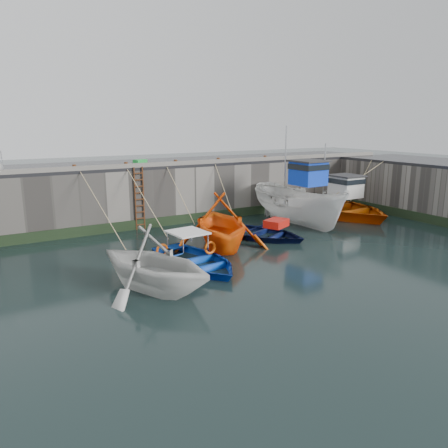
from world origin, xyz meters
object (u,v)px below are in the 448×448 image
boat_far_orange (337,207)px  fish_crate (140,163)px  boat_near_navy (261,237)px  ladder (139,199)px  bollard_c (176,162)px  bollard_e (265,158)px  boat_near_blacktrim (220,247)px  bollard_b (126,165)px  bollard_d (218,160)px  boat_near_white (154,289)px  boat_far_white (299,205)px  bollard_a (74,167)px  boat_near_blue (195,266)px

boat_far_orange → fish_crate: 11.74m
boat_near_navy → boat_far_orange: 7.18m
boat_far_orange → ladder: bearing=166.8°
bollard_c → boat_far_orange: bearing=-17.2°
ladder → bollard_e: bearing=2.4°
boat_near_blacktrim → ladder: bearing=133.1°
boat_near_navy → bollard_c: bollard_c is taller
bollard_b → bollard_d: same height
fish_crate → bollard_e: fish_crate is taller
boat_near_white → bollard_b: size_ratio=16.58×
boat_near_white → boat_far_white: size_ratio=0.69×
bollard_d → bollard_b: bearing=180.0°
boat_far_orange → bollard_b: bearing=165.7°
boat_near_white → boat_near_navy: (6.90, 3.65, 0.00)m
fish_crate → bollard_a: (-3.40, -0.46, -0.03)m
boat_near_blue → boat_far_white: size_ratio=0.70×
fish_crate → bollard_b: bearing=-174.6°
boat_near_white → bollard_b: bearing=52.8°
ladder → bollard_e: size_ratio=11.43×
boat_far_orange → bollard_c: 9.94m
boat_far_white → bollard_a: boat_far_white is taller
boat_near_blacktrim → boat_near_navy: (2.50, 0.40, 0.00)m
boat_far_orange → bollard_d: boat_far_orange is taller
ladder → boat_far_orange: 11.63m
boat_near_white → fish_crate: size_ratio=7.01×
ladder → boat_near_navy: ladder is taller
boat_near_blue → boat_near_white: bearing=-153.7°
ladder → boat_far_orange: bearing=-12.4°
bollard_a → bollard_d: 7.80m
boat_far_white → fish_crate: bearing=148.6°
fish_crate → bollard_d: bearing=-27.5°
boat_near_blacktrim → boat_near_navy: size_ratio=1.15×
boat_far_orange → bollard_b: (-11.81, 2.82, 2.82)m
boat_far_white → bollard_a: (-10.75, 3.58, 2.22)m
fish_crate → bollard_a: bearing=166.1°
boat_far_orange → bollard_a: bearing=168.0°
ladder → bollard_b: (-0.50, 0.34, 1.71)m
boat_near_blacktrim → bollard_d: 6.79m
boat_near_white → bollard_c: (4.68, 8.44, 3.30)m
boat_near_navy → bollard_c: bearing=90.6°
boat_far_orange → boat_near_blacktrim: bearing=-166.7°
boat_far_white → boat_near_blacktrim: bearing=-167.1°
bollard_c → bollard_e: same height
boat_near_white → fish_crate: bearing=48.1°
bollard_a → boat_near_white: bearing=-86.4°
boat_far_white → bollard_e: 4.23m
boat_near_navy → bollard_e: bearing=28.9°
boat_near_white → bollard_d: size_ratio=16.58×
boat_near_white → boat_far_orange: bearing=-1.8°
boat_far_orange → bollard_b: 12.47m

